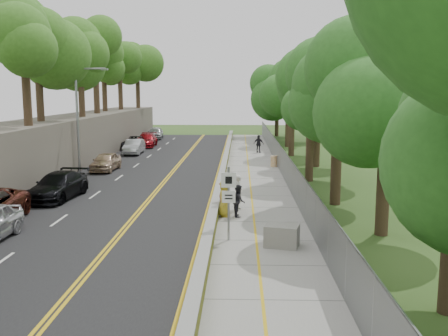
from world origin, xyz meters
The scene contains 23 objects.
ground centered at (0.00, 0.00, 0.00)m, with size 140.00×140.00×0.00m, color #33511E.
road centered at (-5.40, 15.00, 0.02)m, with size 11.20×66.00×0.04m, color black.
sidewalk centered at (2.55, 15.00, 0.03)m, with size 4.20×66.00×0.05m, color gray.
jersey_barrier centered at (0.25, 15.00, 0.30)m, with size 0.42×66.00×0.60m, color #CEDB11.
rock_embankment centered at (-13.50, 15.00, 2.00)m, with size 5.00×66.00×4.00m, color #595147.
chainlink_fence centered at (4.65, 15.00, 1.00)m, with size 0.04×66.00×2.00m, color slate.
trees_embankment centered at (-13.00, 15.00, 10.50)m, with size 6.40×66.00×13.00m, color #427F25, non-canonical shape.
trees_fenceside centered at (7.00, 15.00, 7.00)m, with size 7.00×66.00×14.00m, color #347627, non-canonical shape.
streetlight centered at (-10.46, 14.00, 4.64)m, with size 2.52×0.22×8.00m.
signpost centered at (1.05, -3.02, 1.96)m, with size 0.62×0.09×3.10m.
construction_barrel centered at (4.30, 17.63, 0.50)m, with size 0.55×0.55×0.91m, color #C37211.
concrete_block centered at (3.20, -3.75, 0.49)m, with size 1.31×0.98×0.88m, color gray.
car_3 centered at (-9.00, 4.87, 0.79)m, with size 2.10×5.18×1.50m, color black.
car_4 centered at (-9.00, 15.16, 0.75)m, with size 1.69×4.20×1.43m, color tan.
car_5 centered at (-9.00, 25.67, 0.77)m, with size 1.54×4.43×1.46m, color #ACAEB2.
car_6 centered at (-9.86, 30.19, 0.72)m, with size 2.25×4.88×1.36m, color black.
car_7 centered at (-9.00, 32.24, 0.78)m, with size 2.06×5.07×1.47m, color maroon.
car_8 centered at (-9.57, 41.56, 0.83)m, with size 1.86×4.61×1.57m, color #B7B8BC.
painter_0 centered at (0.75, 1.00, 0.95)m, with size 0.88×0.57×1.81m, color gold.
painter_1 centered at (1.45, 2.41, 0.98)m, with size 0.67×0.44×1.85m, color silver.
painter_2 centered at (1.45, 1.00, 0.85)m, with size 0.77×0.60×1.59m, color black.
painter_3 centered at (0.75, 1.72, 0.91)m, with size 1.12×0.64×1.73m, color brown.
person_far centered at (3.39, 27.04, 0.95)m, with size 1.05×0.44×1.80m, color black.
Camera 1 is at (1.51, -23.09, 6.19)m, focal length 40.00 mm.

